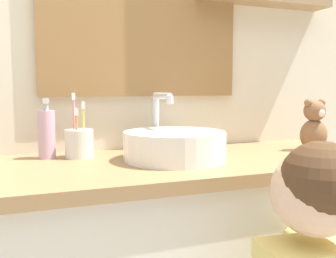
% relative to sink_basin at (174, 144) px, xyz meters
% --- Properties ---
extents(wall_back, '(3.20, 0.18, 2.50)m').
position_rel_sink_basin_xyz_m(wall_back, '(0.08, 0.27, 0.38)').
color(wall_back, beige).
rests_on(wall_back, ground_plane).
extents(sink_basin, '(0.31, 0.36, 0.20)m').
position_rel_sink_basin_xyz_m(sink_basin, '(0.00, 0.00, 0.00)').
color(sink_basin, white).
rests_on(sink_basin, vanity_counter).
extents(toothbrush_holder, '(0.09, 0.09, 0.20)m').
position_rel_sink_basin_xyz_m(toothbrush_holder, '(-0.27, 0.13, 0.00)').
color(toothbrush_holder, silver).
rests_on(toothbrush_holder, vanity_counter).
extents(soap_dispenser, '(0.05, 0.05, 0.19)m').
position_rel_sink_basin_xyz_m(soap_dispenser, '(-0.36, 0.15, 0.03)').
color(soap_dispenser, '#CCA3BC').
rests_on(soap_dispenser, vanity_counter).
extents(teddy_bear, '(0.10, 0.08, 0.18)m').
position_rel_sink_basin_xyz_m(teddy_bear, '(0.52, -0.01, 0.04)').
color(teddy_bear, brown).
rests_on(teddy_bear, vanity_counter).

